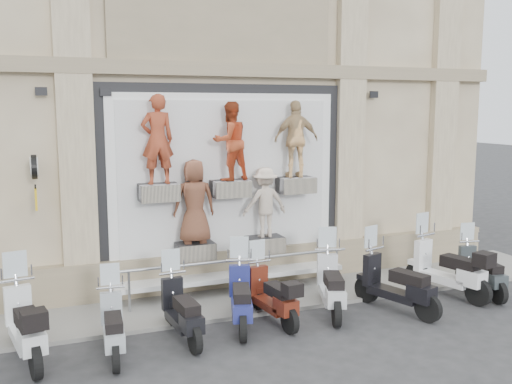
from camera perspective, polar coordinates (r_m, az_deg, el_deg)
ground at (r=10.50m, az=2.21°, el=-14.20°), size 90.00×90.00×0.00m
sidewalk at (r=12.32m, az=-1.76°, el=-10.53°), size 16.00×2.20×0.08m
building at (r=16.47m, az=-7.79°, el=15.18°), size 14.00×8.60×12.00m
shop_vitrine at (r=12.38m, az=-2.67°, el=0.89°), size 5.60×0.83×4.30m
guard_rail at (r=12.10m, az=-1.61°, el=-8.77°), size 5.06×0.10×0.93m
clock_sign_bracket at (r=11.42m, az=-21.26°, el=1.62°), size 0.10×0.80×1.02m
scooter_b at (r=9.98m, az=-22.16°, el=-10.97°), size 0.95×2.12×1.66m
scooter_c at (r=9.78m, az=-14.15°, el=-11.79°), size 0.65×1.77×1.41m
scooter_d at (r=10.19m, az=-7.45°, el=-10.51°), size 0.67×1.87×1.49m
scooter_e at (r=10.65m, az=-1.52°, el=-9.37°), size 1.11×2.02×1.57m
scooter_f at (r=10.90m, az=1.60°, el=-9.22°), size 0.73×1.86×1.47m
scooter_g at (r=11.42m, az=7.56°, el=-8.11°), size 1.24×2.06×1.61m
scooter_h at (r=11.72m, az=13.90°, el=-7.76°), size 1.21×2.11×1.65m
scooter_i at (r=12.98m, az=18.61°, el=-6.19°), size 1.13×2.21×1.73m
scooter_j at (r=13.39m, az=21.62°, el=-6.46°), size 0.82×1.88×1.47m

